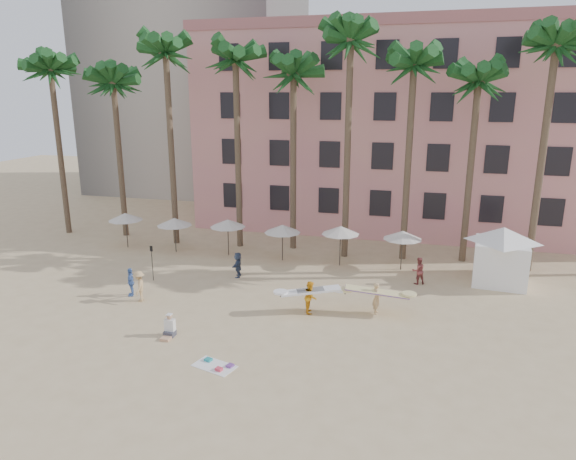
% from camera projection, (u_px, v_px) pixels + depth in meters
% --- Properties ---
extents(ground, '(120.00, 120.00, 0.00)m').
position_uv_depth(ground, '(232.00, 345.00, 23.52)').
color(ground, '#D1B789').
rests_on(ground, ground).
extents(pink_hotel, '(35.00, 14.00, 16.00)m').
position_uv_depth(pink_hotel, '(413.00, 131.00, 44.00)').
color(pink_hotel, '#D99184').
rests_on(pink_hotel, ground).
extents(palm_row, '(44.40, 5.40, 16.30)m').
position_uv_depth(palm_row, '(314.00, 65.00, 34.02)').
color(palm_row, brown).
rests_on(palm_row, ground).
extents(umbrella_row, '(22.50, 2.70, 2.73)m').
position_uv_depth(umbrella_row, '(254.00, 226.00, 35.32)').
color(umbrella_row, '#332B23').
rests_on(umbrella_row, ground).
extents(cabana, '(4.94, 4.94, 3.50)m').
position_uv_depth(cabana, '(502.00, 250.00, 30.70)').
color(cabana, white).
rests_on(cabana, ground).
extents(beach_towel, '(2.01, 1.47, 0.14)m').
position_uv_depth(beach_towel, '(216.00, 365.00, 21.74)').
color(beach_towel, white).
rests_on(beach_towel, ground).
extents(carrier_yellow, '(3.33, 1.01, 1.72)m').
position_uv_depth(carrier_yellow, '(377.00, 296.00, 26.68)').
color(carrier_yellow, tan).
rests_on(carrier_yellow, ground).
extents(carrier_white, '(3.21, 1.80, 1.71)m').
position_uv_depth(carrier_white, '(310.00, 296.00, 26.84)').
color(carrier_white, '#FFAC1A').
rests_on(carrier_white, ground).
extents(beachgoers, '(16.65, 7.74, 1.75)m').
position_uv_depth(beachgoers, '(231.00, 275.00, 30.07)').
color(beachgoers, '#36445F').
rests_on(beachgoers, ground).
extents(paddle, '(0.18, 0.04, 2.23)m').
position_uv_depth(paddle, '(152.00, 259.00, 31.26)').
color(paddle, black).
rests_on(paddle, ground).
extents(seated_man, '(0.49, 0.85, 1.11)m').
position_uv_depth(seated_man, '(169.00, 329.00, 24.31)').
color(seated_man, '#3F3F4C').
rests_on(seated_man, ground).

